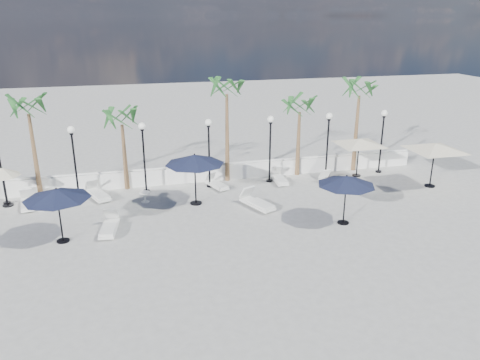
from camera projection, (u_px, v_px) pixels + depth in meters
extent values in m
plane|color=gray|center=(237.00, 237.00, 20.29)|extent=(100.00, 100.00, 0.00)
cube|color=white|center=(206.00, 173.00, 27.00)|extent=(26.00, 0.30, 0.90)
cube|color=white|center=(206.00, 165.00, 26.83)|extent=(26.00, 0.12, 0.08)
cylinder|color=black|center=(7.00, 203.00, 23.81)|extent=(0.36, 0.36, 0.10)
cylinder|color=black|center=(1.00, 171.00, 23.25)|extent=(0.10, 0.10, 3.50)
cylinder|color=black|center=(79.00, 197.00, 24.61)|extent=(0.36, 0.36, 0.10)
cylinder|color=black|center=(75.00, 166.00, 24.05)|extent=(0.10, 0.10, 3.50)
cylinder|color=black|center=(71.00, 134.00, 23.48)|extent=(0.18, 0.18, 0.10)
sphere|color=white|center=(71.00, 130.00, 23.41)|extent=(0.36, 0.36, 0.36)
cylinder|color=black|center=(147.00, 191.00, 25.42)|extent=(0.36, 0.36, 0.10)
cylinder|color=black|center=(144.00, 161.00, 24.85)|extent=(0.10, 0.10, 3.50)
cylinder|color=black|center=(142.00, 130.00, 24.29)|extent=(0.18, 0.18, 0.10)
sphere|color=white|center=(142.00, 126.00, 24.22)|extent=(0.36, 0.36, 0.36)
cylinder|color=black|center=(210.00, 186.00, 26.22)|extent=(0.36, 0.36, 0.10)
cylinder|color=black|center=(209.00, 157.00, 25.65)|extent=(0.10, 0.10, 3.50)
cylinder|color=black|center=(208.00, 126.00, 25.09)|extent=(0.18, 0.18, 0.10)
sphere|color=white|center=(208.00, 122.00, 25.02)|extent=(0.36, 0.36, 0.36)
cylinder|color=black|center=(269.00, 181.00, 27.02)|extent=(0.36, 0.36, 0.10)
cylinder|color=black|center=(270.00, 152.00, 26.46)|extent=(0.10, 0.10, 3.50)
cylinder|color=black|center=(271.00, 123.00, 25.89)|extent=(0.18, 0.18, 0.10)
sphere|color=white|center=(271.00, 119.00, 25.82)|extent=(0.36, 0.36, 0.36)
cylinder|color=black|center=(325.00, 176.00, 27.82)|extent=(0.36, 0.36, 0.10)
cylinder|color=black|center=(327.00, 148.00, 27.26)|extent=(0.10, 0.10, 3.50)
cylinder|color=black|center=(329.00, 120.00, 26.70)|extent=(0.18, 0.18, 0.10)
sphere|color=white|center=(329.00, 116.00, 26.63)|extent=(0.36, 0.36, 0.36)
cylinder|color=black|center=(378.00, 171.00, 28.63)|extent=(0.36, 0.36, 0.10)
cylinder|color=black|center=(381.00, 145.00, 28.06)|extent=(0.10, 0.10, 3.50)
cylinder|color=black|center=(384.00, 117.00, 27.50)|extent=(0.18, 0.18, 0.10)
sphere|color=white|center=(384.00, 113.00, 27.43)|extent=(0.36, 0.36, 0.36)
cone|color=brown|center=(35.00, 156.00, 24.17)|extent=(0.28, 0.28, 4.40)
cone|color=brown|center=(125.00, 157.00, 25.34)|extent=(0.28, 0.28, 3.60)
cone|color=brown|center=(227.00, 139.00, 26.41)|extent=(0.28, 0.28, 5.00)
cone|color=brown|center=(298.00, 144.00, 27.60)|extent=(0.28, 0.28, 3.80)
cone|color=brown|center=(356.00, 134.00, 28.31)|extent=(0.28, 0.28, 4.60)
cube|color=silver|center=(32.00, 201.00, 23.79)|extent=(0.87, 1.80, 0.09)
cube|color=silver|center=(32.00, 201.00, 23.56)|extent=(0.73, 1.24, 0.09)
cube|color=silver|center=(31.00, 190.00, 24.28)|extent=(0.60, 0.50, 0.54)
cube|color=silver|center=(27.00, 205.00, 23.32)|extent=(0.93, 1.93, 0.10)
cube|color=silver|center=(27.00, 204.00, 23.07)|extent=(0.78, 1.33, 0.10)
cube|color=silver|center=(26.00, 193.00, 23.84)|extent=(0.65, 0.53, 0.58)
cube|color=silver|center=(109.00, 229.00, 20.66)|extent=(0.92, 2.04, 0.11)
cube|color=silver|center=(108.00, 229.00, 20.37)|extent=(0.79, 1.40, 0.11)
cube|color=silver|center=(111.00, 213.00, 21.27)|extent=(0.67, 0.54, 0.61)
cube|color=silver|center=(98.00, 195.00, 24.48)|extent=(1.41, 2.11, 0.11)
cube|color=silver|center=(100.00, 195.00, 24.23)|extent=(1.12, 1.50, 0.11)
cube|color=silver|center=(91.00, 184.00, 24.95)|extent=(0.77, 0.69, 0.63)
cube|color=silver|center=(217.00, 185.00, 25.99)|extent=(1.12, 1.81, 0.09)
cube|color=silver|center=(219.00, 185.00, 25.78)|extent=(0.90, 1.27, 0.09)
cube|color=silver|center=(210.00, 176.00, 26.42)|extent=(0.64, 0.56, 0.54)
cube|color=silver|center=(279.00, 180.00, 26.83)|extent=(0.73, 1.91, 0.10)
cube|color=silver|center=(280.00, 180.00, 26.56)|extent=(0.66, 1.30, 0.10)
cube|color=silver|center=(276.00, 170.00, 27.41)|extent=(0.61, 0.48, 0.59)
cube|color=silver|center=(257.00, 204.00, 23.30)|extent=(1.46, 2.20, 0.11)
cube|color=silver|center=(261.00, 204.00, 23.05)|extent=(1.15, 1.56, 0.11)
cube|color=silver|center=(247.00, 192.00, 23.80)|extent=(0.80, 0.71, 0.65)
cube|color=silver|center=(331.00, 184.00, 26.18)|extent=(0.72, 1.88, 0.10)
cube|color=silver|center=(333.00, 184.00, 25.92)|extent=(0.65, 1.28, 0.10)
cube|color=silver|center=(325.00, 174.00, 26.73)|extent=(0.60, 0.47, 0.58)
cylinder|color=silver|center=(145.00, 202.00, 24.04)|extent=(0.43, 0.43, 0.03)
cylinder|color=silver|center=(145.00, 197.00, 23.96)|extent=(0.06, 0.06, 0.52)
cylinder|color=silver|center=(145.00, 192.00, 23.87)|extent=(0.56, 0.56, 0.03)
cylinder|color=silver|center=(42.00, 210.00, 23.04)|extent=(0.45, 0.45, 0.03)
cylinder|color=silver|center=(41.00, 205.00, 22.96)|extent=(0.07, 0.07, 0.54)
cylinder|color=silver|center=(41.00, 200.00, 22.87)|extent=(0.59, 0.59, 0.03)
cylinder|color=silver|center=(336.00, 186.00, 26.21)|extent=(0.40, 0.40, 0.03)
cylinder|color=silver|center=(336.00, 183.00, 26.13)|extent=(0.06, 0.06, 0.48)
cylinder|color=silver|center=(336.00, 178.00, 26.05)|extent=(0.51, 0.51, 0.03)
cylinder|color=black|center=(63.00, 241.00, 19.85)|extent=(0.53, 0.53, 0.06)
cylinder|color=black|center=(60.00, 216.00, 19.47)|extent=(0.07, 0.07, 2.33)
cone|color=black|center=(57.00, 194.00, 19.14)|extent=(2.76, 2.76, 0.43)
sphere|color=black|center=(56.00, 189.00, 19.06)|extent=(0.08, 0.08, 0.08)
cylinder|color=black|center=(196.00, 203.00, 23.83)|extent=(0.59, 0.59, 0.06)
cylinder|color=black|center=(195.00, 180.00, 23.42)|extent=(0.07, 0.07, 2.55)
cone|color=black|center=(195.00, 159.00, 23.06)|extent=(2.97, 2.97, 0.48)
sphere|color=black|center=(194.00, 154.00, 22.97)|extent=(0.08, 0.08, 0.08)
cylinder|color=black|center=(343.00, 223.00, 21.59)|extent=(0.53, 0.53, 0.06)
cylinder|color=black|center=(345.00, 201.00, 21.22)|extent=(0.07, 0.07, 2.25)
cone|color=black|center=(346.00, 181.00, 20.91)|extent=(2.63, 2.63, 0.42)
sphere|color=black|center=(347.00, 176.00, 20.83)|extent=(0.08, 0.08, 0.08)
cylinder|color=black|center=(356.00, 175.00, 27.98)|extent=(0.51, 0.51, 0.06)
cylinder|color=black|center=(358.00, 158.00, 27.62)|extent=(0.07, 0.07, 2.25)
pyramid|color=#BBB394|center=(360.00, 139.00, 27.24)|extent=(4.99, 4.99, 0.34)
cylinder|color=black|center=(430.00, 186.00, 26.25)|extent=(0.57, 0.57, 0.07)
cylinder|color=black|center=(433.00, 165.00, 25.86)|extent=(0.08, 0.08, 2.46)
pyramid|color=#BBB394|center=(436.00, 143.00, 25.44)|extent=(5.35, 5.35, 0.38)
cylinder|color=black|center=(8.00, 205.00, 23.57)|extent=(0.53, 0.53, 0.06)
cylinder|color=black|center=(5.00, 187.00, 23.25)|extent=(0.07, 0.07, 1.97)
cone|color=#BBB394|center=(2.00, 172.00, 22.98)|extent=(1.69, 1.69, 0.42)
sphere|color=black|center=(1.00, 167.00, 22.90)|extent=(0.08, 0.08, 0.08)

